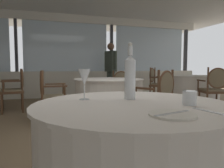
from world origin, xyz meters
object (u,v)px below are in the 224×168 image
object	(u,v)px
side_plate	(172,114)
dining_chair_0_2	(215,86)
dining_chair_1_2	(159,96)
dining_chair_1_0	(120,86)
dining_chair_0_1	(156,81)
diner_person_1	(111,67)
dining_chair_1_1	(50,93)
dining_chair_2_0	(16,86)
water_bottle	(130,76)
water_tumbler	(190,98)
dining_chair_0_0	(219,83)
wine_glass	(84,78)

from	to	relation	value
side_plate	dining_chair_0_2	bearing A→B (deg)	43.85
dining_chair_1_2	dining_chair_1_0	bearing A→B (deg)	-29.89
dining_chair_1_2	dining_chair_0_1	bearing A→B (deg)	-57.34
dining_chair_0_1	diner_person_1	distance (m)	1.47
dining_chair_1_1	dining_chair_2_0	world-z (taller)	dining_chair_2_0
side_plate	water_bottle	distance (m)	0.52
dining_chair_0_2	dining_chair_0_1	bearing A→B (deg)	29.96
side_plate	diner_person_1	bearing A→B (deg)	75.64
dining_chair_1_0	dining_chair_2_0	bearing A→B (deg)	-66.13
water_tumbler	dining_chair_0_0	world-z (taller)	dining_chair_0_0
water_tumbler	dining_chair_1_2	xyz separation A→B (m)	(0.87, 1.82, -0.26)
water_bottle	dining_chair_1_0	world-z (taller)	water_bottle
dining_chair_0_2	diner_person_1	distance (m)	3.07
side_plate	dining_chair_0_1	xyz separation A→B (m)	(2.52, 4.59, -0.19)
side_plate	dining_chair_1_1	size ratio (longest dim) A/B	0.23
side_plate	dining_chair_1_0	bearing A→B (deg)	73.46
dining_chair_1_1	diner_person_1	size ratio (longest dim) A/B	0.53
water_bottle	dining_chair_1_2	world-z (taller)	water_bottle
water_bottle	water_tumbler	distance (m)	0.40
dining_chair_1_1	dining_chair_1_2	xyz separation A→B (m)	(1.59, -0.97, 0.01)
water_bottle	wine_glass	xyz separation A→B (m)	(-0.29, 0.07, -0.01)
water_bottle	dining_chair_2_0	size ratio (longest dim) A/B	0.39
dining_chair_0_0	dining_chair_0_1	size ratio (longest dim) A/B	0.92
dining_chair_0_2	water_tumbler	bearing A→B (deg)	151.47
dining_chair_1_1	dining_chair_0_1	bearing A→B (deg)	29.53
dining_chair_1_0	dining_chair_0_0	bearing A→B (deg)	124.60
dining_chair_0_0	dining_chair_1_0	distance (m)	3.11
dining_chair_1_1	dining_chair_2_0	distance (m)	1.38
dining_chair_0_0	dining_chair_1_1	distance (m)	4.86
wine_glass	dining_chair_1_1	bearing A→B (deg)	94.59
water_bottle	water_tumbler	xyz separation A→B (m)	(0.23, -0.30, -0.11)
dining_chair_1_2	dining_chair_2_0	size ratio (longest dim) A/B	0.99
dining_chair_0_0	water_bottle	bearing A→B (deg)	27.10
dining_chair_2_0	diner_person_1	distance (m)	2.89
dining_chair_1_2	dining_chair_2_0	world-z (taller)	dining_chair_2_0
diner_person_1	wine_glass	bearing A→B (deg)	46.64
water_bottle	dining_chair_1_2	xyz separation A→B (m)	(1.10, 1.52, -0.37)
dining_chair_0_0	dining_chair_0_2	size ratio (longest dim) A/B	0.91
dining_chair_0_1	dining_chair_1_0	world-z (taller)	dining_chair_0_1
water_tumbler	dining_chair_0_2	size ratio (longest dim) A/B	0.08
dining_chair_0_0	dining_chair_0_2	bearing A→B (deg)	30.15
water_tumbler	dining_chair_1_2	size ratio (longest dim) A/B	0.08
water_bottle	dining_chair_1_1	bearing A→B (deg)	101.06
dining_chair_2_0	water_tumbler	bearing A→B (deg)	100.87
diner_person_1	dining_chair_0_0	bearing A→B (deg)	129.80
side_plate	dining_chair_0_2	xyz separation A→B (m)	(2.92, 2.81, -0.19)
water_tumbler	dining_chair_0_2	world-z (taller)	dining_chair_0_2
dining_chair_0_2	dining_chair_2_0	bearing A→B (deg)	88.73
water_tumbler	dining_chair_1_0	size ratio (longest dim) A/B	0.09
dining_chair_0_0	dining_chair_0_2	distance (m)	1.82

